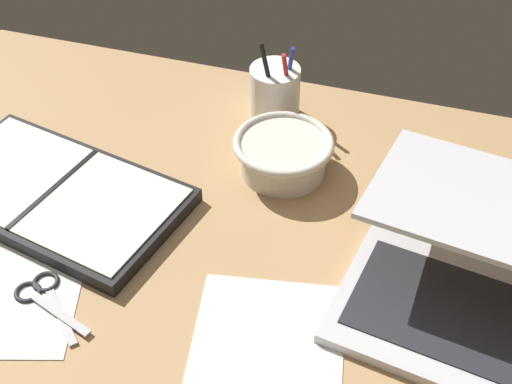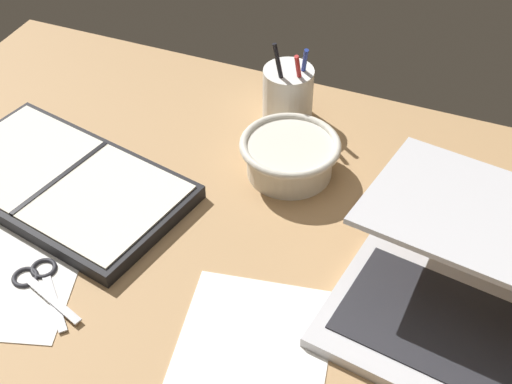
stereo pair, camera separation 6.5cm
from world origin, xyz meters
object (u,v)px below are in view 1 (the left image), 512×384
planner (56,194)px  scissors (43,294)px  laptop (473,279)px  bowl (283,154)px  pen_cup (275,92)px

planner → scissors: planner is taller
laptop → bowl: laptop is taller
bowl → planner: 37.16cm
laptop → planner: 64.50cm
laptop → pen_cup: 50.73cm
laptop → pen_cup: (-37.48, 34.20, -0.23)cm
pen_cup → scissors: pen_cup is taller
pen_cup → bowl: bearing=-68.6°
laptop → planner: size_ratio=0.85×
laptop → bowl: 37.52cm
bowl → pen_cup: bearing=111.4°
pen_cup → planner: pen_cup is taller
bowl → pen_cup: size_ratio=1.03×
laptop → planner: (-64.35, 1.93, -3.93)cm
pen_cup → planner: (-26.87, -32.27, -3.71)cm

